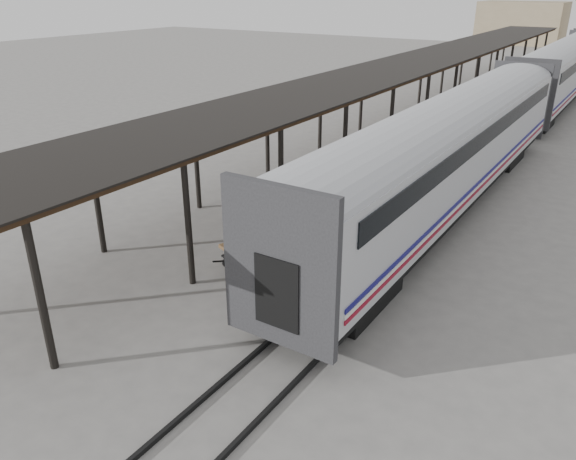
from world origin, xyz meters
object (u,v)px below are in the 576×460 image
(luggage_tug, at_px, (422,119))
(pedestrian, at_px, (379,144))
(baggage_cart, at_px, (260,247))
(porter, at_px, (254,224))

(luggage_tug, relative_size, pedestrian, 0.96)
(baggage_cart, height_order, porter, porter)
(pedestrian, bearing_deg, porter, 110.17)
(baggage_cart, distance_m, pedestrian, 12.99)
(porter, distance_m, pedestrian, 13.69)
(baggage_cart, bearing_deg, pedestrian, 116.48)
(baggage_cart, xyz_separation_m, pedestrian, (-1.64, 12.88, 0.30))
(luggage_tug, bearing_deg, baggage_cart, -73.15)
(luggage_tug, distance_m, porter, 21.70)
(baggage_cart, xyz_separation_m, luggage_tug, (-2.27, 20.88, 0.02))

